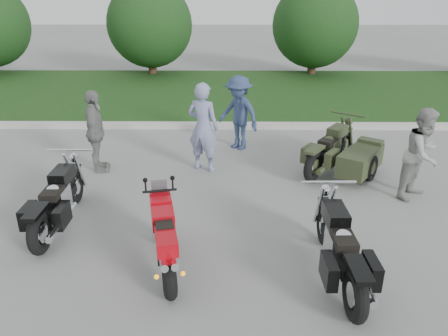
{
  "coord_description": "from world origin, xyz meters",
  "views": [
    {
      "loc": [
        0.34,
        -5.88,
        3.8
      ],
      "look_at": [
        0.27,
        1.2,
        0.8
      ],
      "focal_mm": 35.0,
      "sensor_mm": 36.0,
      "label": 1
    }
  ],
  "objects_px": {
    "cruiser_right": "(341,251)",
    "person_denim": "(239,113)",
    "person_stripe": "(203,127)",
    "cruiser_sidecar": "(347,156)",
    "cruiser_left": "(57,203)",
    "person_grey": "(422,154)",
    "sportbike_red": "(165,237)",
    "person_back": "(95,132)"
  },
  "relations": [
    {
      "from": "cruiser_right",
      "to": "person_denim",
      "type": "distance_m",
      "value": 5.44
    },
    {
      "from": "person_stripe",
      "to": "person_denim",
      "type": "bearing_deg",
      "value": -96.34
    },
    {
      "from": "cruiser_right",
      "to": "cruiser_sidecar",
      "type": "bearing_deg",
      "value": 73.69
    },
    {
      "from": "cruiser_left",
      "to": "person_stripe",
      "type": "distance_m",
      "value": 3.46
    },
    {
      "from": "person_stripe",
      "to": "cruiser_right",
      "type": "bearing_deg",
      "value": 141.44
    },
    {
      "from": "person_grey",
      "to": "cruiser_right",
      "type": "bearing_deg",
      "value": -171.23
    },
    {
      "from": "cruiser_right",
      "to": "cruiser_sidecar",
      "type": "xyz_separation_m",
      "value": [
        0.99,
        3.63,
        -0.04
      ]
    },
    {
      "from": "sportbike_red",
      "to": "cruiser_sidecar",
      "type": "bearing_deg",
      "value": 32.69
    },
    {
      "from": "cruiser_left",
      "to": "person_grey",
      "type": "xyz_separation_m",
      "value": [
        6.45,
        1.25,
        0.42
      ]
    },
    {
      "from": "person_denim",
      "to": "person_back",
      "type": "xyz_separation_m",
      "value": [
        -3.08,
        -1.45,
        -0.01
      ]
    },
    {
      "from": "cruiser_left",
      "to": "person_grey",
      "type": "height_order",
      "value": "person_grey"
    },
    {
      "from": "person_denim",
      "to": "cruiser_right",
      "type": "bearing_deg",
      "value": -34.62
    },
    {
      "from": "person_grey",
      "to": "sportbike_red",
      "type": "bearing_deg",
      "value": 165.23
    },
    {
      "from": "cruiser_right",
      "to": "person_denim",
      "type": "relative_size",
      "value": 1.31
    },
    {
      "from": "sportbike_red",
      "to": "cruiser_left",
      "type": "xyz_separation_m",
      "value": [
        -1.94,
        1.13,
        -0.07
      ]
    },
    {
      "from": "person_stripe",
      "to": "person_back",
      "type": "height_order",
      "value": "person_stripe"
    },
    {
      "from": "person_denim",
      "to": "person_back",
      "type": "height_order",
      "value": "person_denim"
    },
    {
      "from": "cruiser_sidecar",
      "to": "person_back",
      "type": "xyz_separation_m",
      "value": [
        -5.34,
        0.18,
        0.47
      ]
    },
    {
      "from": "sportbike_red",
      "to": "person_denim",
      "type": "xyz_separation_m",
      "value": [
        1.14,
        5.03,
        0.38
      ]
    },
    {
      "from": "cruiser_right",
      "to": "person_stripe",
      "type": "relative_size",
      "value": 1.22
    },
    {
      "from": "cruiser_sidecar",
      "to": "person_grey",
      "type": "distance_m",
      "value": 1.57
    },
    {
      "from": "cruiser_left",
      "to": "cruiser_right",
      "type": "distance_m",
      "value": 4.57
    },
    {
      "from": "cruiser_right",
      "to": "person_denim",
      "type": "height_order",
      "value": "person_denim"
    },
    {
      "from": "cruiser_right",
      "to": "person_stripe",
      "type": "bearing_deg",
      "value": 116.74
    },
    {
      "from": "person_grey",
      "to": "person_denim",
      "type": "xyz_separation_m",
      "value": [
        -3.37,
        2.65,
        0.03
      ]
    },
    {
      "from": "sportbike_red",
      "to": "person_grey",
      "type": "relative_size",
      "value": 1.07
    },
    {
      "from": "person_grey",
      "to": "person_back",
      "type": "distance_m",
      "value": 6.56
    },
    {
      "from": "person_denim",
      "to": "cruiser_sidecar",
      "type": "bearing_deg",
      "value": 6.0
    },
    {
      "from": "cruiser_right",
      "to": "person_back",
      "type": "relative_size",
      "value": 1.32
    },
    {
      "from": "person_back",
      "to": "cruiser_right",
      "type": "bearing_deg",
      "value": -141.67
    },
    {
      "from": "person_stripe",
      "to": "person_denim",
      "type": "height_order",
      "value": "person_stripe"
    },
    {
      "from": "cruiser_left",
      "to": "cruiser_right",
      "type": "relative_size",
      "value": 0.98
    },
    {
      "from": "cruiser_left",
      "to": "person_denim",
      "type": "relative_size",
      "value": 1.29
    },
    {
      "from": "cruiser_left",
      "to": "person_grey",
      "type": "distance_m",
      "value": 6.58
    },
    {
      "from": "person_stripe",
      "to": "person_denim",
      "type": "xyz_separation_m",
      "value": [
        0.78,
        1.36,
        -0.07
      ]
    },
    {
      "from": "cruiser_right",
      "to": "cruiser_sidecar",
      "type": "height_order",
      "value": "cruiser_right"
    },
    {
      "from": "cruiser_left",
      "to": "person_stripe",
      "type": "bearing_deg",
      "value": 47.84
    },
    {
      "from": "person_stripe",
      "to": "person_back",
      "type": "relative_size",
      "value": 1.09
    },
    {
      "from": "cruiser_sidecar",
      "to": "person_denim",
      "type": "bearing_deg",
      "value": 179.63
    },
    {
      "from": "cruiser_right",
      "to": "person_back",
      "type": "bearing_deg",
      "value": 137.68
    },
    {
      "from": "sportbike_red",
      "to": "cruiser_right",
      "type": "xyz_separation_m",
      "value": [
        2.42,
        -0.24,
        -0.06
      ]
    },
    {
      "from": "cruiser_right",
      "to": "sportbike_red",
      "type": "bearing_deg",
      "value": 173.28
    }
  ]
}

